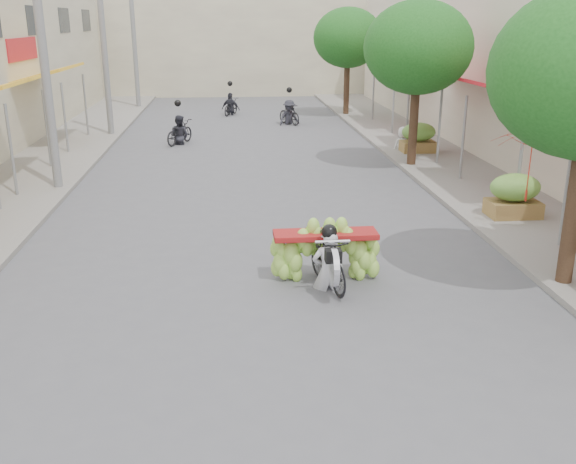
# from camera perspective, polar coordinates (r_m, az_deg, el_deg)

# --- Properties ---
(ground) EXTENTS (120.00, 120.00, 0.00)m
(ground) POSITION_cam_1_polar(r_m,az_deg,el_deg) (7.75, -0.17, -18.12)
(ground) COLOR #525257
(ground) RESTS_ON ground
(sidewalk_left) EXTENTS (4.00, 60.00, 0.12)m
(sidewalk_left) POSITION_cam_1_polar(r_m,az_deg,el_deg) (22.63, -21.88, 5.40)
(sidewalk_left) COLOR gray
(sidewalk_left) RESTS_ON ground
(sidewalk_right) EXTENTS (4.00, 60.00, 0.12)m
(sidewalk_right) POSITION_cam_1_polar(r_m,az_deg,el_deg) (22.97, 14.06, 6.35)
(sidewalk_right) COLOR gray
(sidewalk_right) RESTS_ON ground
(far_building) EXTENTS (20.00, 6.00, 7.00)m
(far_building) POSITION_cam_1_polar(r_m,az_deg,el_deg) (44.23, -4.84, 16.81)
(far_building) COLOR #BDB396
(far_building) RESTS_ON ground
(utility_pole_mid) EXTENTS (0.60, 0.24, 8.00)m
(utility_pole_mid) POSITION_cam_1_polar(r_m,az_deg,el_deg) (18.85, -21.03, 15.40)
(utility_pole_mid) COLOR slate
(utility_pole_mid) RESTS_ON ground
(utility_pole_far) EXTENTS (0.60, 0.24, 8.00)m
(utility_pole_far) POSITION_cam_1_polar(r_m,az_deg,el_deg) (27.64, -16.12, 16.43)
(utility_pole_far) COLOR slate
(utility_pole_far) RESTS_ON ground
(utility_pole_back) EXTENTS (0.60, 0.24, 8.00)m
(utility_pole_back) POSITION_cam_1_polar(r_m,az_deg,el_deg) (36.54, -13.57, 16.92)
(utility_pole_back) COLOR slate
(utility_pole_back) RESTS_ON ground
(street_tree_mid) EXTENTS (3.40, 3.40, 5.25)m
(street_tree_mid) POSITION_cam_1_polar(r_m,az_deg,el_deg) (21.09, 11.50, 15.73)
(street_tree_mid) COLOR #3A2719
(street_tree_mid) RESTS_ON ground
(street_tree_far) EXTENTS (3.40, 3.40, 5.25)m
(street_tree_far) POSITION_cam_1_polar(r_m,az_deg,el_deg) (32.77, 5.35, 16.79)
(street_tree_far) COLOR #3A2719
(street_tree_far) RESTS_ON ground
(produce_crate_mid) EXTENTS (1.20, 0.88, 1.16)m
(produce_crate_mid) POSITION_cam_1_polar(r_m,az_deg,el_deg) (16.21, 19.51, 3.36)
(produce_crate_mid) COLOR brown
(produce_crate_mid) RESTS_ON ground
(produce_crate_far) EXTENTS (1.20, 0.88, 1.16)m
(produce_crate_far) POSITION_cam_1_polar(r_m,az_deg,el_deg) (23.54, 11.53, 8.43)
(produce_crate_far) COLOR brown
(produce_crate_far) RESTS_ON ground
(banana_motorbike) EXTENTS (2.20, 1.86, 2.01)m
(banana_motorbike) POSITION_cam_1_polar(r_m,az_deg,el_deg) (11.59, 3.49, -1.51)
(banana_motorbike) COLOR black
(banana_motorbike) RESTS_ON ground
(market_umbrella) EXTENTS (1.77, 1.77, 1.60)m
(market_umbrella) POSITION_cam_1_polar(r_m,az_deg,el_deg) (14.75, 21.12, 8.52)
(market_umbrella) COLOR red
(market_umbrella) RESTS_ON ground
(pedestrian) EXTENTS (0.84, 0.56, 1.60)m
(pedestrian) POSITION_cam_1_polar(r_m,az_deg,el_deg) (24.05, 10.29, 9.21)
(pedestrian) COLOR silver
(pedestrian) RESTS_ON ground
(bg_motorbike_a) EXTENTS (1.30, 1.75, 1.95)m
(bg_motorbike_a) POSITION_cam_1_polar(r_m,az_deg,el_deg) (25.54, -9.68, 9.34)
(bg_motorbike_a) COLOR black
(bg_motorbike_a) RESTS_ON ground
(bg_motorbike_b) EXTENTS (1.19, 1.65, 1.95)m
(bg_motorbike_b) POSITION_cam_1_polar(r_m,az_deg,el_deg) (30.07, 0.11, 11.14)
(bg_motorbike_b) COLOR black
(bg_motorbike_b) RESTS_ON ground
(bg_motorbike_c) EXTENTS (1.10, 1.59, 1.95)m
(bg_motorbike_c) POSITION_cam_1_polar(r_m,az_deg,el_deg) (33.29, -5.14, 11.71)
(bg_motorbike_c) COLOR black
(bg_motorbike_c) RESTS_ON ground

